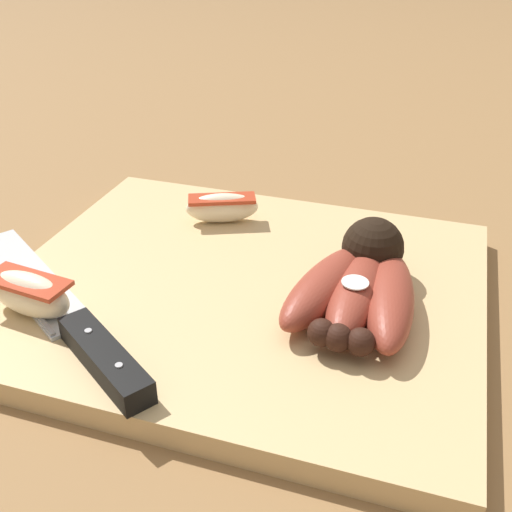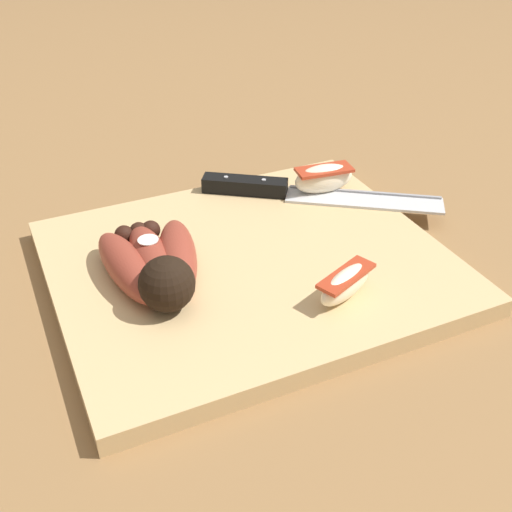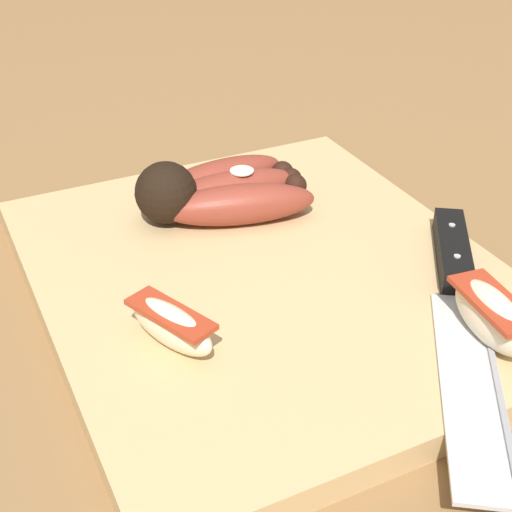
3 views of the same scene
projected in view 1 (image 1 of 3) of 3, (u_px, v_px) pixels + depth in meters
ground_plane at (250, 289)px, 0.53m from camera, size 6.00×6.00×0.00m
cutting_board at (242, 292)px, 0.51m from camera, size 0.38×0.33×0.02m
banana_bunch at (360, 284)px, 0.47m from camera, size 0.11×0.15×0.05m
chefs_knife at (75, 327)px, 0.44m from camera, size 0.25×0.18×0.02m
apple_wedge_near at (222, 207)px, 0.59m from camera, size 0.07×0.05×0.03m
apple_wedge_middle at (29, 293)px, 0.46m from camera, size 0.07×0.04×0.04m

